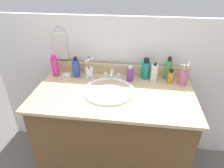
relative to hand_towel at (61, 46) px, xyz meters
The scene contains 19 objects.
ground_plane 1.20m from the hand_towel, 33.21° to the right, with size 6.00×6.00×0.00m, color #66605B.
vanity_cabinet 0.87m from the hand_towel, 33.21° to the right, with size 1.12×0.57×0.81m, color brown.
countertop 0.62m from the hand_towel, 33.21° to the right, with size 1.17×0.62×0.02m, color #D1B284.
backsplash 0.52m from the hand_towel, ahead, with size 1.17×0.02×0.09m, color #D1B284.
back_wall 0.63m from the hand_towel, ahead, with size 2.27×0.04×1.30m, color white.
towel_ring 0.12m from the hand_towel, 90.00° to the left, with size 0.10×0.10×0.01m, color silver.
hand_towel is the anchor object (origin of this frame).
sink_basin 0.60m from the hand_towel, 34.46° to the right, with size 0.38×0.38×0.11m.
faucet 0.50m from the hand_towel, 14.18° to the right, with size 0.16×0.10×0.08m.
bottle_lotion_white 0.80m from the hand_towel, ahead, with size 0.05×0.05×0.17m.
bottle_soap_pink 0.18m from the hand_towel, 103.60° to the right, with size 0.06×0.06×0.18m.
bottle_oil_amber 0.93m from the hand_towel, ahead, with size 0.05×0.05×0.11m.
bottle_cream_purple 0.63m from the hand_towel, 11.53° to the right, with size 0.05×0.05×0.13m.
bottle_mouthwash_teal 0.73m from the hand_towel, ahead, with size 0.07×0.07×0.17m.
bottle_toner_green 0.90m from the hand_towel, ahead, with size 0.05×0.05×0.19m.
bottle_shampoo_blue 0.23m from the hand_towel, 35.18° to the right, with size 0.06×0.06×0.17m.
cup_pink 1.02m from the hand_towel, ahead, with size 0.07×0.07×0.19m.
cup_white_ceramic 0.34m from the hand_towel, 24.82° to the right, with size 0.06×0.08×0.19m.
soap_bar 0.25m from the hand_towel, 59.47° to the right, with size 0.06×0.04×0.02m, color white.
Camera 1 is at (0.15, -1.22, 1.61)m, focal length 32.10 mm.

